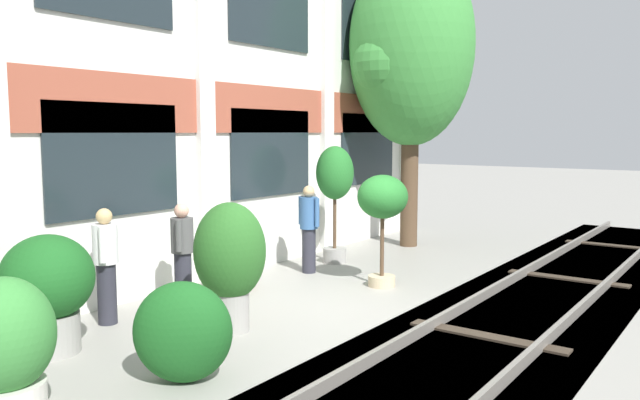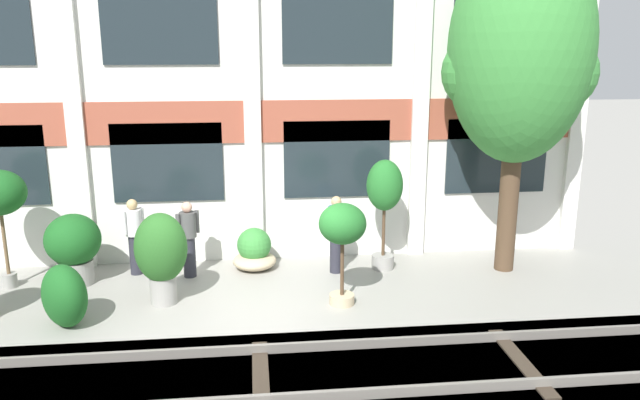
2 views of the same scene
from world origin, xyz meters
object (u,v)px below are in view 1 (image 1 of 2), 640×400
(potted_plant_stone_basin, at_px, (230,257))
(resident_by_doorway, at_px, (309,226))
(potted_plant_tall_urn, at_px, (335,181))
(potted_plant_ribbed_drum, at_px, (4,349))
(resident_watching_tracks, at_px, (183,253))
(topiary_hedge, at_px, (183,332))
(potted_plant_terracotta_small, at_px, (383,203))
(potted_plant_wide_bowl, at_px, (230,266))
(resident_near_plants, at_px, (106,262))
(broadleaf_tree, at_px, (411,51))
(potted_plant_glazed_jar, at_px, (48,287))

(potted_plant_stone_basin, xyz_separation_m, resident_by_doorway, (3.42, 1.25, -0.12))
(potted_plant_tall_urn, xyz_separation_m, potted_plant_ribbed_drum, (-7.67, -1.71, -0.93))
(resident_by_doorway, distance_m, resident_watching_tracks, 3.06)
(potted_plant_stone_basin, relative_size, topiary_hedge, 1.59)
(potted_plant_tall_urn, height_order, resident_by_doorway, potted_plant_tall_urn)
(potted_plant_terracotta_small, bearing_deg, topiary_hedge, -175.55)
(potted_plant_wide_bowl, bearing_deg, resident_near_plants, -179.21)
(broadleaf_tree, xyz_separation_m, resident_near_plants, (-7.82, 0.59, -3.64))
(potted_plant_terracotta_small, distance_m, potted_plant_ribbed_drum, 6.56)
(resident_watching_tracks, bearing_deg, topiary_hedge, -77.11)
(resident_near_plants, bearing_deg, topiary_hedge, -63.20)
(broadleaf_tree, relative_size, potted_plant_glazed_jar, 4.76)
(potted_plant_wide_bowl, height_order, resident_by_doorway, resident_by_doorway)
(resident_watching_tracks, bearing_deg, potted_plant_tall_urn, 55.27)
(potted_plant_terracotta_small, bearing_deg, potted_plant_wide_bowl, 127.83)
(resident_by_doorway, height_order, resident_watching_tracks, resident_by_doorway)
(potted_plant_glazed_jar, bearing_deg, potted_plant_ribbed_drum, -130.95)
(potted_plant_terracotta_small, bearing_deg, resident_by_doorway, 86.12)
(resident_watching_tracks, relative_size, topiary_hedge, 1.47)
(broadleaf_tree, height_order, potted_plant_wide_bowl, broadleaf_tree)
(potted_plant_glazed_jar, height_order, resident_near_plants, resident_near_plants)
(resident_by_doorway, xyz_separation_m, topiary_hedge, (-4.97, -2.04, -0.35))
(topiary_hedge, bearing_deg, potted_plant_glazed_jar, 99.92)
(resident_by_doorway, xyz_separation_m, resident_near_plants, (-4.19, 0.37, -0.02))
(potted_plant_stone_basin, xyz_separation_m, topiary_hedge, (-1.54, -0.79, -0.46))
(broadleaf_tree, relative_size, potted_plant_tall_urn, 2.89)
(resident_watching_tracks, bearing_deg, potted_plant_glazed_jar, -121.41)
(potted_plant_tall_urn, distance_m, resident_by_doorway, 1.31)
(potted_plant_glazed_jar, bearing_deg, potted_plant_wide_bowl, 7.43)
(potted_plant_wide_bowl, bearing_deg, topiary_hedge, -143.04)
(potted_plant_tall_urn, bearing_deg, resident_watching_tracks, -179.53)
(resident_watching_tracks, bearing_deg, resident_by_doorway, 53.21)
(potted_plant_terracotta_small, height_order, potted_plant_ribbed_drum, potted_plant_terracotta_small)
(potted_plant_glazed_jar, xyz_separation_m, resident_near_plants, (1.12, 0.43, 0.05))
(resident_by_doorway, relative_size, resident_near_plants, 1.02)
(potted_plant_wide_bowl, height_order, potted_plant_glazed_jar, potted_plant_glazed_jar)
(broadleaf_tree, relative_size, potted_plant_stone_basin, 3.96)
(resident_by_doorway, bearing_deg, potted_plant_wide_bowl, 176.17)
(potted_plant_stone_basin, height_order, resident_watching_tracks, potted_plant_stone_basin)
(potted_plant_ribbed_drum, bearing_deg, potted_plant_terracotta_small, -0.66)
(resident_near_plants, height_order, topiary_hedge, resident_near_plants)
(resident_near_plants, relative_size, topiary_hedge, 1.48)
(potted_plant_wide_bowl, relative_size, resident_by_doorway, 0.56)
(potted_plant_glazed_jar, relative_size, resident_watching_tracks, 0.90)
(potted_plant_stone_basin, xyz_separation_m, potted_plant_terracotta_small, (3.31, -0.41, 0.45))
(potted_plant_terracotta_small, height_order, resident_by_doorway, potted_plant_terracotta_small)
(potted_plant_wide_bowl, xyz_separation_m, resident_watching_tracks, (-1.34, -0.32, 0.48))
(topiary_hedge, bearing_deg, potted_plant_ribbed_drum, 164.79)
(potted_plant_wide_bowl, bearing_deg, potted_plant_glazed_jar, -172.57)
(broadleaf_tree, xyz_separation_m, potted_plant_ribbed_drum, (-10.26, -1.37, -3.76))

